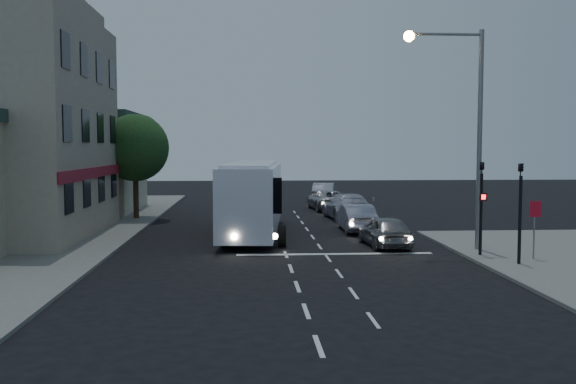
{
  "coord_description": "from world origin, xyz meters",
  "views": [
    {
      "loc": [
        -1.54,
        -23.67,
        4.35
      ],
      "look_at": [
        0.4,
        6.95,
        2.2
      ],
      "focal_mm": 40.0,
      "sensor_mm": 36.0,
      "label": 1
    }
  ],
  "objects": [
    {
      "name": "streetlight",
      "position": [
        7.34,
        2.2,
        5.73
      ],
      "size": [
        3.32,
        0.44,
        9.0
      ],
      "color": "slate",
      "rests_on": "sidewalk_near"
    },
    {
      "name": "regulatory_sign",
      "position": [
        9.3,
        -0.24,
        1.6
      ],
      "size": [
        0.45,
        0.12,
        2.2
      ],
      "color": "slate",
      "rests_on": "sidewalk_near"
    },
    {
      "name": "low_building_north",
      "position": [
        -13.5,
        20.0,
        3.39
      ],
      "size": [
        9.4,
        9.4,
        6.5
      ],
      "color": "gray",
      "rests_on": "sidewalk_far"
    },
    {
      "name": "car_extra",
      "position": [
        4.51,
        26.84,
        0.76
      ],
      "size": [
        2.37,
        4.84,
        1.53
      ],
      "primitive_type": "imported",
      "rotation": [
        0.0,
        0.0,
        2.97
      ],
      "color": "silver",
      "rests_on": "ground"
    },
    {
      "name": "ground",
      "position": [
        0.0,
        0.0,
        0.0
      ],
      "size": [
        120.0,
        120.0,
        0.0
      ],
      "primitive_type": "plane",
      "color": "black"
    },
    {
      "name": "sidewalk_far",
      "position": [
        -13.0,
        8.0,
        0.06
      ],
      "size": [
        12.0,
        50.0,
        0.12
      ],
      "primitive_type": "cube",
      "color": "slate",
      "rests_on": "ground"
    },
    {
      "name": "road_markings",
      "position": [
        1.29,
        3.31,
        0.0
      ],
      "size": [
        8.0,
        30.55,
        0.01
      ],
      "color": "silver",
      "rests_on": "ground"
    },
    {
      "name": "traffic_signal_main",
      "position": [
        7.6,
        0.78,
        2.42
      ],
      "size": [
        0.25,
        0.35,
        4.1
      ],
      "color": "black",
      "rests_on": "sidewalk_near"
    },
    {
      "name": "traffic_signal_side",
      "position": [
        8.3,
        -1.2,
        2.42
      ],
      "size": [
        0.18,
        0.15,
        4.1
      ],
      "color": "black",
      "rests_on": "sidewalk_near"
    },
    {
      "name": "car_sedan_c",
      "position": [
        4.04,
        20.47,
        0.69
      ],
      "size": [
        2.68,
        5.11,
        1.37
      ],
      "primitive_type": "imported",
      "rotation": [
        0.0,
        0.0,
        3.22
      ],
      "color": "#A1A1A5",
      "rests_on": "ground"
    },
    {
      "name": "car_sedan_b",
      "position": [
        4.43,
        14.54,
        0.79
      ],
      "size": [
        2.67,
        5.59,
        1.57
      ],
      "primitive_type": "imported",
      "rotation": [
        0.0,
        0.0,
        3.23
      ],
      "color": "#B2B3BF",
      "rests_on": "ground"
    },
    {
      "name": "car_sedan_a",
      "position": [
        4.06,
        8.93,
        0.71
      ],
      "size": [
        1.51,
        4.31,
        1.42
      ],
      "primitive_type": "imported",
      "rotation": [
        0.0,
        0.0,
        3.14
      ],
      "color": "#9F9FB2",
      "rests_on": "ground"
    },
    {
      "name": "tour_bus",
      "position": [
        -1.27,
        8.05,
        1.94
      ],
      "size": [
        3.35,
        11.87,
        3.59
      ],
      "rotation": [
        0.0,
        0.0,
        -0.08
      ],
      "color": "white",
      "rests_on": "ground"
    },
    {
      "name": "car_suv",
      "position": [
        4.45,
        3.8,
        0.69
      ],
      "size": [
        1.93,
        4.15,
        1.37
      ],
      "primitive_type": "imported",
      "rotation": [
        0.0,
        0.0,
        3.22
      ],
      "color": "gray",
      "rests_on": "ground"
    },
    {
      "name": "street_tree",
      "position": [
        -8.21,
        15.02,
        4.5
      ],
      "size": [
        4.0,
        4.0,
        6.2
      ],
      "color": "black",
      "rests_on": "sidewalk_far"
    }
  ]
}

